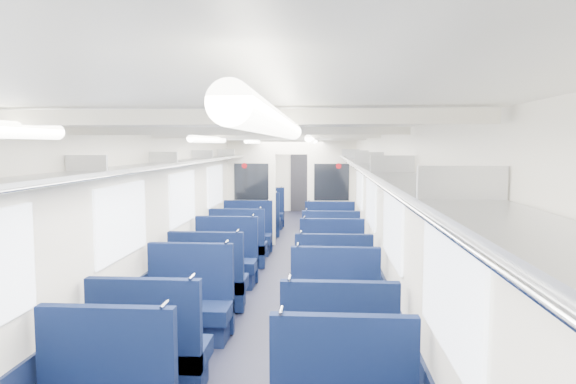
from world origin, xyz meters
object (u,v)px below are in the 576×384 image
seat_8 (150,356)px  seat_21 (329,224)px  seat_22 (265,216)px  seat_20 (259,223)px  seat_14 (225,264)px  seat_19 (330,239)px  seat_9 (339,360)px  seat_23 (328,217)px  seat_15 (332,268)px  end_door (302,181)px  seat_12 (209,285)px  bulkhead (291,189)px  seat_16 (238,248)px  seat_17 (331,252)px  seat_13 (333,288)px  seat_18 (247,237)px  seat_10 (189,309)px  seat_11 (335,316)px

seat_8 → seat_21: bearing=77.9°
seat_22 → seat_20: bearing=-90.0°
seat_14 → seat_19: 2.80m
seat_9 → seat_23: (0.00, 8.94, 0.00)m
seat_8 → seat_22: 9.09m
seat_15 → seat_22: (-1.66, 5.71, 0.00)m
end_door → seat_22: end_door is taller
end_door → seat_19: size_ratio=1.80×
seat_9 → seat_8: bearing=-179.3°
seat_8 → seat_12: same height
bulkhead → seat_16: bearing=-111.4°
seat_12 → seat_21: (1.66, 5.44, 0.00)m
seat_8 → seat_20: (0.00, 7.83, 0.00)m
end_door → seat_23: bearing=-77.4°
end_door → seat_17: end_door is taller
seat_15 → seat_13: bearing=-90.0°
seat_12 → seat_19: bearing=64.2°
bulkhead → seat_17: size_ratio=2.53×
seat_13 → seat_15: bearing=90.0°
seat_9 → seat_22: 9.22m
seat_18 → seat_23: same height
end_door → seat_10: 11.42m
seat_9 → seat_19: (0.00, 5.75, 0.00)m
seat_13 → seat_20: 5.79m
seat_19 → seat_20: (-1.66, 2.06, 0.00)m
seat_16 → seat_19: same height
end_door → seat_13: bearing=-85.4°
seat_14 → seat_17: 1.97m
seat_12 → seat_16: size_ratio=1.00×
seat_23 → seat_13: bearing=-90.0°
end_door → seat_21: end_door is taller
seat_14 → seat_18: 2.33m
seat_12 → seat_23: 6.83m
seat_14 → seat_16: same height
seat_16 → seat_21: size_ratio=1.00×
seat_14 → seat_21: bearing=68.7°
seat_18 → seat_22: bearing=90.0°
seat_23 → seat_18: bearing=-118.1°
seat_13 → seat_21: (0.00, 5.49, 0.00)m
seat_8 → seat_11: (1.66, 1.18, 0.00)m
seat_10 → seat_20: (0.00, 6.54, 0.00)m
bulkhead → seat_18: bearing=-129.4°
seat_15 → seat_17: same height
seat_22 → seat_19: bearing=-63.4°
seat_21 → seat_14: bearing=-111.3°
seat_8 → seat_13: size_ratio=1.00×
seat_18 → seat_20: size_ratio=1.00×
seat_17 → seat_19: same height
seat_13 → seat_16: size_ratio=1.00×
seat_10 → seat_21: size_ratio=1.00×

